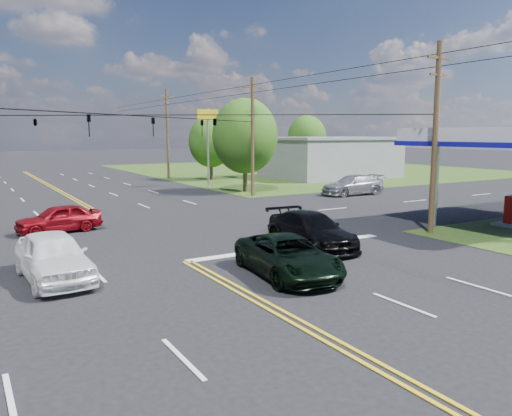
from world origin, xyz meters
TOP-DOWN VIEW (x-y plane):
  - ground at (0.00, 12.00)m, footprint 280.00×280.00m
  - grass_ne at (35.00, 44.00)m, footprint 46.00×48.00m
  - stop_bar at (5.00, 4.00)m, footprint 10.00×0.50m
  - retail_ne at (30.00, 32.00)m, footprint 14.00×10.00m
  - pole_se at (13.00, 3.00)m, footprint 1.60×0.28m
  - pole_ne at (13.00, 21.00)m, footprint 1.60×0.28m
  - pole_right_far at (13.00, 40.00)m, footprint 1.60×0.28m
  - span_wire_signals at (0.00, 12.00)m, footprint 26.00×18.00m
  - power_lines at (0.00, 10.00)m, footprint 26.04×100.00m
  - tree_right_a at (14.00, 24.00)m, footprint 5.70×5.70m
  - tree_right_b at (16.50, 36.00)m, footprint 4.94×4.94m
  - tree_far_r at (34.00, 42.00)m, footprint 5.32×5.32m
  - pickup_dkgreen at (2.33, 0.33)m, footprint 3.01×5.41m
  - suv_black at (5.76, 3.50)m, footprint 2.64×5.57m
  - pickup_white at (-4.94, 4.00)m, footprint 2.28×5.09m
  - sedan_red at (-3.29, 13.00)m, footprint 4.40×2.23m
  - sedan_far at (20.64, 17.50)m, footprint 5.72×2.42m
  - polesign_ne at (13.00, 29.39)m, footprint 2.06×0.52m

SIDE VIEW (x-z plane):
  - ground at x=0.00m, z-range 0.00..0.00m
  - grass_ne at x=35.00m, z-range -0.01..0.01m
  - stop_bar at x=5.00m, z-range -0.01..0.01m
  - pickup_dkgreen at x=2.33m, z-range 0.00..1.43m
  - sedan_red at x=-3.29m, z-range 0.00..1.44m
  - suv_black at x=5.76m, z-range 0.00..1.57m
  - sedan_far at x=20.64m, z-range 0.00..1.65m
  - pickup_white at x=-4.94m, z-range 0.00..1.70m
  - retail_ne at x=30.00m, z-range 0.00..4.40m
  - tree_right_b at x=16.50m, z-range 0.68..7.76m
  - tree_far_r at x=34.00m, z-range 0.73..8.36m
  - tree_right_a at x=14.00m, z-range 0.78..8.96m
  - pole_se at x=13.00m, z-range 0.17..9.67m
  - pole_ne at x=13.00m, z-range 0.17..9.67m
  - pole_right_far at x=13.00m, z-range 0.17..10.17m
  - polesign_ne at x=13.00m, z-range 1.98..9.41m
  - span_wire_signals at x=0.00m, z-range 5.43..6.56m
  - power_lines at x=0.00m, z-range 8.28..8.92m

